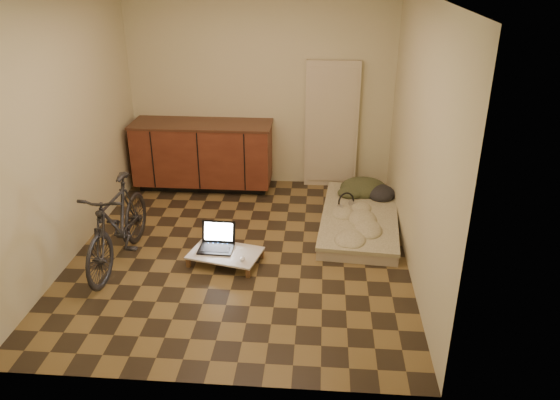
# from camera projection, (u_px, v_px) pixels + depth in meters

# --- Properties ---
(room_shell) EXTENTS (3.50, 4.00, 2.60)m
(room_shell) POSITION_uv_depth(u_px,v_px,m) (238.00, 136.00, 5.36)
(room_shell) COLOR brown
(room_shell) RESTS_ON ground
(cabinets) EXTENTS (1.84, 0.62, 0.91)m
(cabinets) POSITION_uv_depth(u_px,v_px,m) (203.00, 155.00, 7.30)
(cabinets) COLOR black
(cabinets) RESTS_ON ground
(appliance_panel) EXTENTS (0.70, 0.10, 1.70)m
(appliance_panel) POSITION_uv_depth(u_px,v_px,m) (331.00, 125.00, 7.24)
(appliance_panel) COLOR beige
(appliance_panel) RESTS_ON ground
(bicycle) EXTENTS (0.53, 1.55, 0.99)m
(bicycle) POSITION_uv_depth(u_px,v_px,m) (117.00, 220.00, 5.47)
(bicycle) COLOR black
(bicycle) RESTS_ON ground
(futon) EXTENTS (1.01, 1.87, 0.16)m
(futon) POSITION_uv_depth(u_px,v_px,m) (359.00, 219.00, 6.42)
(futon) COLOR #B4A590
(futon) RESTS_ON ground
(clothing_pile) EXTENTS (0.67, 0.57, 0.25)m
(clothing_pile) POSITION_uv_depth(u_px,v_px,m) (368.00, 184.00, 6.87)
(clothing_pile) COLOR #353B22
(clothing_pile) RESTS_ON futon
(headphones) EXTENTS (0.35, 0.34, 0.17)m
(headphones) POSITION_uv_depth(u_px,v_px,m) (346.00, 201.00, 6.49)
(headphones) COLOR black
(headphones) RESTS_ON futon
(lap_desk) EXTENTS (0.80, 0.61, 0.12)m
(lap_desk) POSITION_uv_depth(u_px,v_px,m) (225.00, 253.00, 5.64)
(lap_desk) COLOR brown
(lap_desk) RESTS_ON ground
(laptop) EXTENTS (0.37, 0.33, 0.25)m
(laptop) POSITION_uv_depth(u_px,v_px,m) (217.00, 243.00, 5.71)
(laptop) COLOR black
(laptop) RESTS_ON lap_desk
(mouse) EXTENTS (0.05, 0.09, 0.03)m
(mouse) POSITION_uv_depth(u_px,v_px,m) (242.00, 259.00, 5.48)
(mouse) COLOR white
(mouse) RESTS_ON lap_desk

